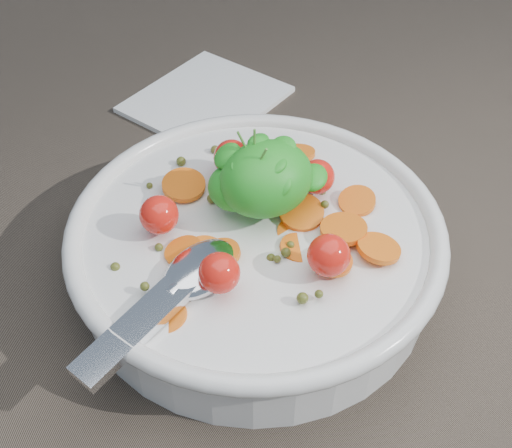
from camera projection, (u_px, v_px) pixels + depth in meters
ground at (256, 250)px, 0.59m from camera, size 6.00×6.00×0.00m
bowl at (256, 245)px, 0.54m from camera, size 0.34×0.31×0.13m
napkin at (206, 99)px, 0.76m from camera, size 0.20×0.19×0.01m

